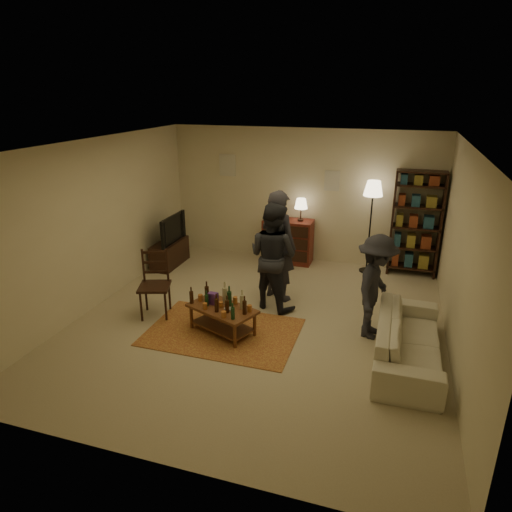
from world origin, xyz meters
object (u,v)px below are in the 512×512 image
at_px(person_left, 278,246).
at_px(bookshelf, 416,223).
at_px(tv_stand, 170,247).
at_px(dresser, 288,240).
at_px(sofa, 409,340).
at_px(floor_lamp, 373,195).
at_px(person_by_sofa, 375,287).
at_px(dining_chair, 155,281).
at_px(person_right, 273,256).
at_px(coffee_table, 222,309).

bearing_deg(person_left, bookshelf, -116.27).
xyz_separation_m(tv_stand, dresser, (2.25, 0.91, 0.09)).
bearing_deg(sofa, floor_lamp, 14.28).
bearing_deg(person_by_sofa, floor_lamp, 15.69).
height_order(dining_chair, person_by_sofa, person_by_sofa).
height_order(floor_lamp, person_right, floor_lamp).
bearing_deg(person_left, coffee_table, 95.61).
relative_size(dining_chair, dresser, 0.79).
bearing_deg(tv_stand, sofa, -25.34).
distance_m(dresser, person_left, 1.83).
height_order(bookshelf, person_by_sofa, bookshelf).
bearing_deg(person_right, coffee_table, 86.68).
relative_size(coffee_table, sofa, 0.54).
xyz_separation_m(coffee_table, person_left, (0.47, 1.41, 0.57)).
bearing_deg(tv_stand, person_by_sofa, -21.87).
distance_m(dining_chair, person_left, 2.09).
xyz_separation_m(coffee_table, sofa, (2.62, 0.04, -0.07)).
distance_m(bookshelf, person_left, 2.85).
distance_m(coffee_table, dresser, 3.16).
bearing_deg(dresser, person_by_sofa, -53.71).
height_order(tv_stand, person_left, person_left).
relative_size(tv_stand, sofa, 0.51).
height_order(dresser, sofa, dresser).
height_order(sofa, person_left, person_left).
height_order(dresser, person_left, person_left).
distance_m(floor_lamp, sofa, 3.38).
xyz_separation_m(sofa, person_by_sofa, (-0.50, 0.54, 0.46)).
bearing_deg(dresser, sofa, -52.46).
height_order(coffee_table, sofa, coffee_table).
relative_size(floor_lamp, sofa, 0.87).
distance_m(sofa, person_left, 2.63).
bearing_deg(sofa, person_right, 64.58).
bearing_deg(floor_lamp, bookshelf, 8.99).
bearing_deg(dining_chair, sofa, -21.73).
relative_size(tv_stand, person_left, 0.56).
bearing_deg(dining_chair, coffee_table, -29.94).
relative_size(dining_chair, floor_lamp, 0.60).
bearing_deg(coffee_table, dresser, 85.86).
bearing_deg(tv_stand, bookshelf, 11.80).
height_order(coffee_table, bookshelf, bookshelf).
xyz_separation_m(dining_chair, bookshelf, (3.89, 2.98, 0.46)).
xyz_separation_m(person_left, person_by_sofa, (1.65, -0.83, -0.18)).
bearing_deg(tv_stand, dresser, 22.07).
bearing_deg(dresser, tv_stand, -157.93).
relative_size(dresser, person_right, 0.77).
distance_m(dining_chair, person_right, 1.91).
height_order(dining_chair, person_left, person_left).
height_order(dining_chair, floor_lamp, floor_lamp).
xyz_separation_m(sofa, person_left, (-2.15, 1.37, 0.64)).
xyz_separation_m(dining_chair, sofa, (3.84, -0.20, -0.27)).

